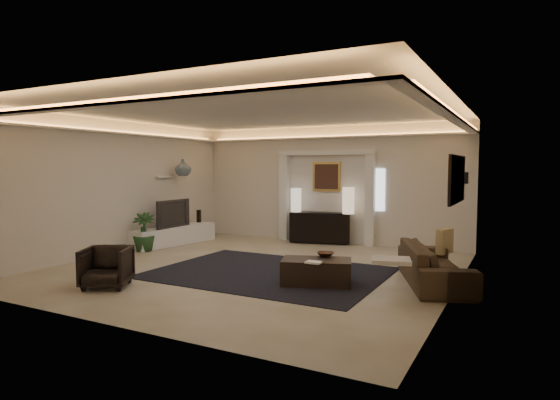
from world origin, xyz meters
The scene contains 33 objects.
floor centered at (0.00, 0.00, 0.00)m, with size 7.00×7.00×0.00m, color #C0B7A1.
ceiling centered at (0.00, 0.00, 2.90)m, with size 7.00×7.00×0.00m, color white.
wall_back centered at (0.00, 3.50, 1.45)m, with size 7.00×7.00×0.00m, color beige.
wall_front centered at (0.00, -3.50, 1.45)m, with size 7.00×7.00×0.00m, color beige.
wall_left centered at (-3.50, 0.00, 1.45)m, with size 7.00×7.00×0.00m, color beige.
wall_right centered at (3.50, 0.00, 1.45)m, with size 7.00×7.00×0.00m, color beige.
cove_soffit centered at (0.00, 0.00, 2.62)m, with size 7.00×7.00×0.04m, color silver.
daylight_slit centered at (1.35, 3.48, 1.35)m, with size 0.25×0.03×1.00m, color white.
area_rug centered at (0.40, -0.20, 0.01)m, with size 4.00×3.00×0.01m, color black.
pilaster_left centered at (-1.15, 3.40, 1.10)m, with size 0.22×0.20×2.20m, color silver.
pilaster_right centered at (1.15, 3.40, 1.10)m, with size 0.22×0.20×2.20m, color silver.
alcove_header centered at (0.00, 3.40, 2.25)m, with size 2.52×0.20×0.12m, color silver.
painting_frame centered at (0.00, 3.47, 1.65)m, with size 0.74×0.04×0.74m, color tan.
painting_canvas centered at (0.00, 3.44, 1.65)m, with size 0.62×0.02×0.62m, color #4C2D1E.
art_panel_frame centered at (3.47, 0.30, 1.70)m, with size 0.04×1.64×0.74m, color black.
art_panel_gold centered at (3.44, 0.30, 1.70)m, with size 0.02×1.50×0.62m, color tan.
wall_sconce centered at (3.38, 2.20, 1.68)m, with size 0.12×0.12×0.22m, color black.
wall_niche centered at (-3.44, 1.40, 1.65)m, with size 0.10×0.55×0.04m, color silver.
console centered at (-0.08, 3.25, 0.40)m, with size 1.47×0.46×0.73m, color black.
lamp_left centered at (-0.70, 3.16, 1.09)m, with size 0.26×0.26×0.59m, color beige.
lamp_right centered at (0.66, 3.25, 1.09)m, with size 0.29×0.29×0.64m, color beige.
media_ledge centered at (-3.15, 1.36, 0.22)m, with size 0.58×2.32×0.44m, color white.
tv centered at (-3.15, 1.24, 0.78)m, with size 0.15×1.15×0.66m, color black.
figurine centered at (-3.15, 2.37, 0.64)m, with size 0.12×0.12×0.33m, color black.
ginger_jar centered at (-3.15, 1.76, 1.88)m, with size 0.40×0.40×0.42m, color #466A7A.
plant centered at (-3.13, 0.34, 0.43)m, with size 0.48×0.48×0.87m, color #1F421D.
sofa centered at (3.15, 0.36, 0.32)m, with size 0.85×2.17×0.64m, color #402C19.
throw_blanket centered at (2.74, -0.79, 0.55)m, with size 0.54×0.45×0.06m, color white.
throw_pillow centered at (3.15, 1.39, 0.55)m, with size 0.13×0.44×0.44m, color tan.
coffee_table centered at (1.48, -0.57, 0.20)m, with size 1.10×0.60×0.41m, color black.
bowl centered at (1.52, -0.27, 0.44)m, with size 0.28×0.28×0.07m, color #402415.
magazine centered at (1.57, -0.87, 0.42)m, with size 0.24×0.17×0.03m, color white.
armchair centered at (-1.36, -2.27, 0.32)m, with size 0.68×0.70×0.64m, color black.
Camera 1 is at (4.41, -7.35, 1.88)m, focal length 29.80 mm.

